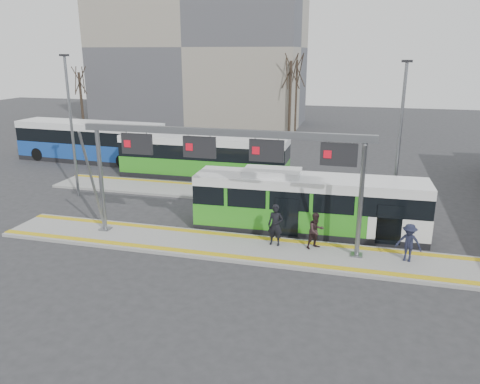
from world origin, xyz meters
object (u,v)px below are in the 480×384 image
Objects in this scene: passenger_a at (275,225)px; passenger_b at (316,231)px; gantry at (224,153)px; hero_bus at (308,204)px; passenger_c at (409,243)px.

passenger_a reaches higher than passenger_b.
hero_bus is at bearing 38.70° from gantry.
gantry is 8.57m from passenger_c.
passenger_c is (4.48, -2.69, -0.43)m from hero_bus.
passenger_a is at bearing 142.53° from passenger_b.
passenger_c is (7.89, 0.04, -3.34)m from gantry.
passenger_a is 1.16× the size of passenger_c.
hero_bus is 6.85× the size of passenger_c.
hero_bus is 2.45m from passenger_b.
passenger_b is at bearing -76.53° from hero_bus.
passenger_b reaches higher than passenger_c.
hero_bus is 5.25m from passenger_c.
passenger_a is 5.64m from passenger_c.
passenger_c is (5.64, -0.26, -0.13)m from passenger_a.
gantry is at bearing -166.29° from passenger_c.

